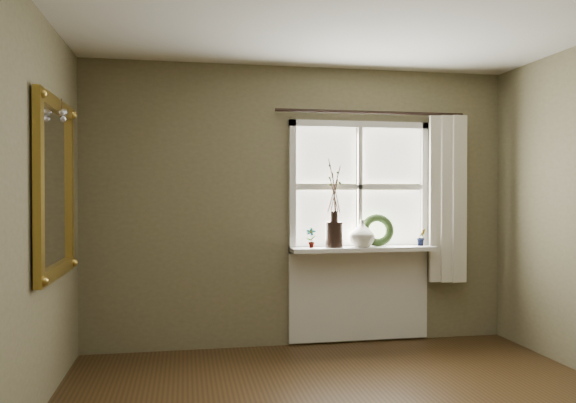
# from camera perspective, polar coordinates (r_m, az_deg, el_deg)

# --- Properties ---
(wall_back) EXTENTS (4.00, 0.10, 2.60)m
(wall_back) POSITION_cam_1_polar(r_m,az_deg,el_deg) (5.30, 1.35, -0.44)
(wall_back) COLOR #6C6547
(wall_back) RESTS_ON ground
(window_frame) EXTENTS (1.36, 0.06, 1.24)m
(window_frame) POSITION_cam_1_polar(r_m,az_deg,el_deg) (5.37, 7.26, 1.49)
(window_frame) COLOR silver
(window_frame) RESTS_ON wall_back
(window_sill) EXTENTS (1.36, 0.26, 0.04)m
(window_sill) POSITION_cam_1_polar(r_m,az_deg,el_deg) (5.29, 7.61, -4.80)
(window_sill) COLOR silver
(window_sill) RESTS_ON wall_back
(window_apron) EXTENTS (1.36, 0.04, 0.88)m
(window_apron) POSITION_cam_1_polar(r_m,az_deg,el_deg) (5.45, 7.24, -9.29)
(window_apron) COLOR silver
(window_apron) RESTS_ON ground
(dark_jug) EXTENTS (0.21, 0.21, 0.24)m
(dark_jug) POSITION_cam_1_polar(r_m,az_deg,el_deg) (5.20, 4.71, -3.36)
(dark_jug) COLOR black
(dark_jug) RESTS_ON window_sill
(cream_vase) EXTENTS (0.32, 0.32, 0.25)m
(cream_vase) POSITION_cam_1_polar(r_m,az_deg,el_deg) (5.27, 7.53, -3.23)
(cream_vase) COLOR beige
(cream_vase) RESTS_ON window_sill
(wreath) EXTENTS (0.33, 0.19, 0.32)m
(wreath) POSITION_cam_1_polar(r_m,az_deg,el_deg) (5.36, 9.06, -3.24)
(wreath) COLOR #2B421D
(wreath) RESTS_ON window_sill
(potted_plant_left) EXTENTS (0.11, 0.09, 0.18)m
(potted_plant_left) POSITION_cam_1_polar(r_m,az_deg,el_deg) (5.15, 2.35, -3.69)
(potted_plant_left) COLOR #2B421D
(potted_plant_left) RESTS_ON window_sill
(potted_plant_right) EXTENTS (0.10, 0.09, 0.16)m
(potted_plant_right) POSITION_cam_1_polar(r_m,az_deg,el_deg) (5.49, 13.39, -3.55)
(potted_plant_right) COLOR #2B421D
(potted_plant_right) RESTS_ON window_sill
(curtain) EXTENTS (0.36, 0.12, 1.59)m
(curtain) POSITION_cam_1_polar(r_m,az_deg,el_deg) (5.59, 15.80, 0.26)
(curtain) COLOR beige
(curtain) RESTS_ON wall_back
(curtain_rod) EXTENTS (1.84, 0.03, 0.03)m
(curtain_rod) POSITION_cam_1_polar(r_m,az_deg,el_deg) (5.39, 8.49, 8.94)
(curtain_rod) COLOR black
(curtain_rod) RESTS_ON wall_back
(gilt_mirror) EXTENTS (0.10, 1.04, 1.24)m
(gilt_mirror) POSITION_cam_1_polar(r_m,az_deg,el_deg) (4.21, -22.55, 1.32)
(gilt_mirror) COLOR white
(gilt_mirror) RESTS_ON wall_left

